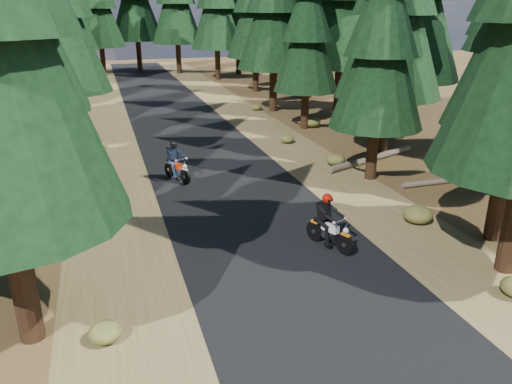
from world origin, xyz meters
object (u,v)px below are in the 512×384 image
log_far (447,181)px  rider_lead (330,230)px  rider_follow (177,168)px  log_near (372,158)px

log_far → rider_lead: 8.26m
rider_lead → rider_follow: 8.38m
rider_lead → rider_follow: bearing=-88.2°
rider_follow → log_far: bearing=136.8°
log_far → rider_lead: size_ratio=2.17×
log_near → rider_lead: (-5.82, -7.66, 0.41)m
log_near → log_far: size_ratio=1.36×
rider_lead → log_far: bearing=-173.9°
log_far → rider_follow: size_ratio=2.19×
log_near → rider_lead: rider_lead is taller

